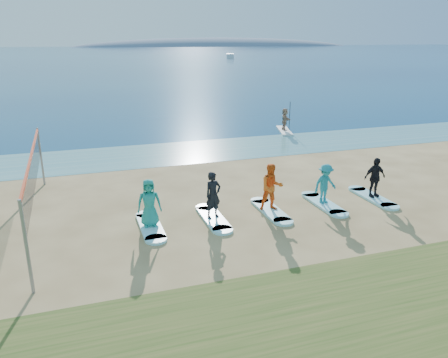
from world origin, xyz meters
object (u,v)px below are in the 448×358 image
object	(u,v)px
surfboard_1	(213,218)
student_4	(375,177)
boat_offshore_b	(230,58)
surfboard_3	(324,204)
paddleboard	(284,131)
student_0	(149,203)
surfboard_0	(151,226)
student_1	(213,195)
volleyball_net	(33,171)
student_2	(272,187)
surfboard_4	(373,197)
surfboard_2	(271,211)
student_3	(325,184)
paddleboarder	(285,119)

from	to	relation	value
surfboard_1	student_4	bearing A→B (deg)	0.00
boat_offshore_b	student_4	distance (m)	120.01
boat_offshore_b	surfboard_3	bearing A→B (deg)	-89.65
paddleboard	student_0	xyz separation A→B (m)	(-11.23, -12.85, 0.84)
surfboard_0	student_0	world-z (taller)	student_0
student_1	student_4	size ratio (longest dim) A/B	1.04
surfboard_1	surfboard_3	bearing A→B (deg)	0.00
volleyball_net	surfboard_1	world-z (taller)	volleyball_net
student_0	surfboard_3	bearing A→B (deg)	5.45
student_0	student_1	world-z (taller)	student_1
student_0	surfboard_1	bearing A→B (deg)	5.45
surfboard_1	student_4	xyz separation A→B (m)	(6.64, 0.00, 0.84)
student_1	paddleboard	bearing A→B (deg)	38.95
student_2	surfboard_4	world-z (taller)	student_2
volleyball_net	student_2	size ratio (longest dim) A/B	5.24
volleyball_net	surfboard_2	xyz separation A→B (m)	(7.96, -1.51, -1.86)
student_3	boat_offshore_b	bearing A→B (deg)	62.24
student_3	student_0	bearing A→B (deg)	169.79
surfboard_2	surfboard_0	bearing A→B (deg)	180.00
surfboard_0	student_2	xyz separation A→B (m)	(4.43, 0.00, 0.91)
boat_offshore_b	student_2	bearing A→B (deg)	-90.65
surfboard_1	student_2	size ratio (longest dim) A/B	1.27
paddleboarder	paddleboard	bearing A→B (deg)	0.00
student_3	student_2	bearing A→B (deg)	169.79
surfboard_4	student_0	bearing A→B (deg)	180.00
volleyball_net	surfboard_0	world-z (taller)	volleyball_net
boat_offshore_b	student_3	size ratio (longest dim) A/B	3.44
paddleboarder	surfboard_3	bearing A→B (deg)	170.00
surfboard_4	student_4	distance (m)	0.84
student_0	student_2	xyz separation A→B (m)	(4.43, 0.00, 0.06)
surfboard_2	surfboard_3	world-z (taller)	same
boat_offshore_b	surfboard_1	bearing A→B (deg)	-91.63
surfboard_1	surfboard_3	world-z (taller)	same
paddleboard	paddleboarder	xyz separation A→B (m)	(0.00, 0.00, 0.79)
student_0	student_2	distance (m)	4.43
surfboard_0	surfboard_3	distance (m)	6.64
student_1	surfboard_2	world-z (taller)	student_1
paddleboarder	student_3	bearing A→B (deg)	170.00
student_1	student_4	world-z (taller)	student_1
paddleboarder	student_0	bearing A→B (deg)	148.51
paddleboard	paddleboarder	size ratio (longest dim) A/B	2.06
surfboard_3	student_4	distance (m)	2.37
student_2	student_3	size ratio (longest dim) A/B	1.14
paddleboard	surfboard_2	xyz separation A→B (m)	(-6.81, -12.85, -0.01)
paddleboarder	surfboard_4	bearing A→B (deg)	179.17
student_0	student_1	size ratio (longest dim) A/B	0.98
surfboard_0	student_3	size ratio (longest dim) A/B	1.44
surfboard_1	student_2	xyz separation A→B (m)	(2.21, 0.00, 0.91)
student_1	surfboard_3	size ratio (longest dim) A/B	0.75
surfboard_4	student_1	bearing A→B (deg)	180.00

